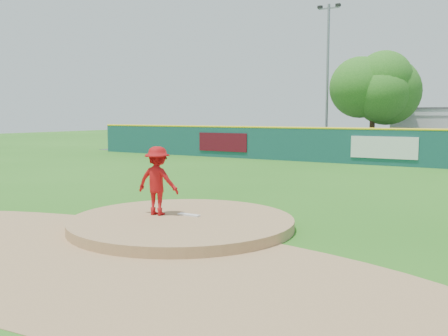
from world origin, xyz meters
The scene contains 12 objects.
ground centered at (0.00, 0.00, 0.00)m, with size 120.00×120.00×0.00m, color #286B19.
pitchers_mound centered at (0.00, 0.00, 0.00)m, with size 5.50×5.50×0.50m, color #9E774C.
pitching_rubber centered at (0.00, 0.30, 0.27)m, with size 0.60×0.15×0.04m, color white.
infield_dirt_arc centered at (0.00, -3.00, 0.01)m, with size 15.40×15.40×0.01m, color #9E774C.
parking_lot centered at (0.00, 27.00, 0.01)m, with size 44.00×16.00×0.02m, color #38383A.
pitcher centered at (-0.75, 0.01, 1.12)m, with size 1.12×0.64×1.73m, color #A30E0F.
van centered at (-1.14, 24.32, 0.75)m, with size 2.43×5.27×1.46m, color white.
fence_banners centered at (-4.63, 17.92, 1.00)m, with size 13.89×0.04×1.20m.
playground_slide centered at (-12.05, 22.93, 0.89)m, with size 1.13×3.19×1.76m.
outfield_fence centered at (0.00, 18.00, 1.09)m, with size 40.00×0.14×2.07m.
deciduous_tree centered at (-2.00, 25.00, 4.55)m, with size 5.60×5.60×7.36m.
light_pole_left centered at (-6.00, 27.00, 6.05)m, with size 1.75×0.25×11.00m.
Camera 1 is at (7.14, -9.77, 2.77)m, focal length 40.00 mm.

